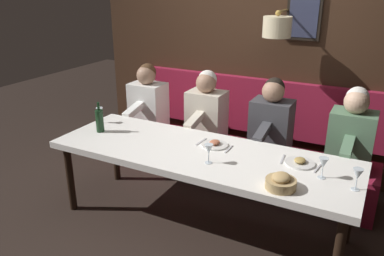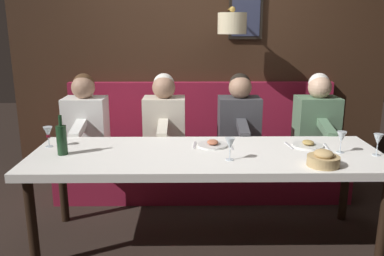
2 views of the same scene
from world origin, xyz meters
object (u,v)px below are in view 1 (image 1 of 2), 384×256
at_px(dining_table, 201,158).
at_px(bread_bowl, 281,182).
at_px(diner_nearest, 352,132).
at_px(diner_middle, 206,109).
at_px(wine_glass_1, 358,175).
at_px(wine_glass_3, 323,164).
at_px(wine_glass_0, 209,150).
at_px(diner_far, 148,100).
at_px(wine_bottle, 100,120).
at_px(wine_glass_2, 100,112).
at_px(diner_near, 271,119).

height_order(dining_table, bread_bowl, bread_bowl).
xyz_separation_m(dining_table, bread_bowl, (-0.31, -0.78, 0.11)).
bearing_deg(dining_table, diner_nearest, -51.74).
bearing_deg(diner_middle, wine_glass_1, -120.59).
bearing_deg(wine_glass_1, wine_glass_3, 73.71).
bearing_deg(wine_glass_0, bread_bowl, -101.85).
xyz_separation_m(diner_far, wine_glass_3, (-0.89, -2.15, 0.04)).
xyz_separation_m(diner_middle, wine_glass_1, (-0.96, -1.63, 0.04)).
xyz_separation_m(wine_glass_1, wine_bottle, (0.05, 2.34, -0.00)).
bearing_deg(bread_bowl, wine_glass_2, 76.93).
distance_m(wine_glass_2, bread_bowl, 2.09).
xyz_separation_m(wine_glass_1, wine_glass_2, (0.25, 2.51, -0.00)).
bearing_deg(dining_table, wine_glass_3, -90.54).
xyz_separation_m(diner_near, wine_glass_1, (-0.96, -0.90, 0.04)).
bearing_deg(diner_far, bread_bowl, -121.76).
xyz_separation_m(wine_glass_0, bread_bowl, (-0.13, -0.63, -0.07)).
bearing_deg(wine_glass_1, bread_bowl, 115.30).
bearing_deg(diner_nearest, wine_glass_3, 173.29).
height_order(wine_glass_3, bread_bowl, wine_glass_3).
height_order(diner_middle, bread_bowl, diner_middle).
relative_size(diner_far, bread_bowl, 3.60).
bearing_deg(wine_glass_0, wine_glass_1, -85.19).
height_order(diner_middle, wine_glass_2, diner_middle).
distance_m(dining_table, diner_nearest, 1.43).
xyz_separation_m(diner_near, diner_far, (0.00, 1.49, 0.00)).
distance_m(diner_far, bread_bowl, 2.26).
relative_size(wine_glass_0, wine_glass_3, 1.00).
distance_m(wine_glass_0, wine_glass_1, 1.11).
bearing_deg(diner_middle, diner_nearest, -90.00).
xyz_separation_m(wine_glass_0, wine_glass_2, (0.34, 1.40, -0.00)).
xyz_separation_m(diner_far, wine_bottle, (-0.91, -0.06, 0.04)).
xyz_separation_m(wine_glass_2, wine_bottle, (-0.20, -0.17, 0.00)).
bearing_deg(diner_middle, wine_glass_3, -122.77).
height_order(diner_near, wine_bottle, diner_near).
distance_m(wine_glass_3, wine_bottle, 2.09).
bearing_deg(wine_glass_2, diner_near, -65.99).
relative_size(diner_far, wine_bottle, 2.64).
bearing_deg(diner_nearest, dining_table, 128.26).
distance_m(dining_table, wine_glass_3, 1.03).
distance_m(dining_table, diner_far, 1.44).
xyz_separation_m(diner_nearest, wine_glass_0, (-1.06, 0.96, 0.04)).
relative_size(diner_middle, wine_glass_0, 4.82).
bearing_deg(diner_middle, bread_bowl, -135.82).
relative_size(dining_table, diner_nearest, 3.37).
bearing_deg(wine_glass_1, wine_glass_2, 84.37).
height_order(diner_near, wine_glass_0, diner_near).
relative_size(diner_nearest, wine_glass_0, 4.82).
distance_m(diner_middle, wine_glass_2, 1.13).
bearing_deg(diner_far, diner_middle, -90.00).
bearing_deg(wine_bottle, wine_glass_2, 40.43).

